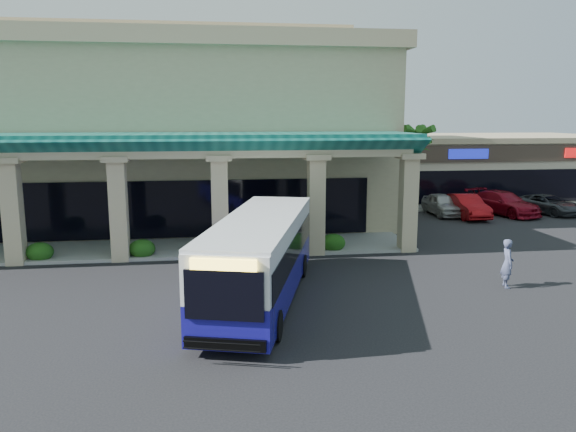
{
  "coord_description": "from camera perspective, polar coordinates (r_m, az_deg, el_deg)",
  "views": [
    {
      "loc": [
        -3.4,
        -20.38,
        6.5
      ],
      "look_at": [
        -0.09,
        3.39,
        2.2
      ],
      "focal_mm": 35.0,
      "sensor_mm": 36.0,
      "label": 1
    }
  ],
  "objects": [
    {
      "name": "ground",
      "position": [
        21.66,
        1.48,
        -7.31
      ],
      "size": [
        110.0,
        110.0,
        0.0
      ],
      "primitive_type": "plane",
      "color": "black"
    },
    {
      "name": "main_building",
      "position": [
        36.68,
        -15.3,
        8.51
      ],
      "size": [
        30.8,
        14.8,
        11.35
      ],
      "primitive_type": null,
      "color": "tan",
      "rests_on": "ground"
    },
    {
      "name": "arcade",
      "position": [
        27.81,
        -17.39,
        2.15
      ],
      "size": [
        30.0,
        6.2,
        5.7
      ],
      "primitive_type": null,
      "color": "#0E554E",
      "rests_on": "ground"
    },
    {
      "name": "strip_mall",
      "position": [
        49.44,
        17.82,
        4.97
      ],
      "size": [
        22.5,
        12.5,
        4.9
      ],
      "primitive_type": null,
      "color": "beige",
      "rests_on": "ground"
    },
    {
      "name": "palm_0",
      "position": [
        33.72,
        12.82,
        4.46
      ],
      "size": [
        2.4,
        2.4,
        6.6
      ],
      "primitive_type": null,
      "color": "#245B18",
      "rests_on": "ground"
    },
    {
      "name": "palm_1",
      "position": [
        36.9,
        12.61,
        4.31
      ],
      "size": [
        2.4,
        2.4,
        5.8
      ],
      "primitive_type": null,
      "color": "#245B18",
      "rests_on": "ground"
    },
    {
      "name": "broadleaf_tree",
      "position": [
        41.07,
        7.52,
        4.35
      ],
      "size": [
        2.6,
        2.6,
        4.81
      ],
      "primitive_type": null,
      "color": "#1A4810",
      "rests_on": "ground"
    },
    {
      "name": "transit_bus",
      "position": [
        19.85,
        -2.81,
        -4.42
      ],
      "size": [
        5.36,
        11.08,
        3.02
      ],
      "primitive_type": null,
      "rotation": [
        0.0,
        0.0,
        -0.28
      ],
      "color": "#171289",
      "rests_on": "ground"
    },
    {
      "name": "pedestrian",
      "position": [
        23.08,
        21.4,
        -4.49
      ],
      "size": [
        0.59,
        0.77,
        1.88
      ],
      "primitive_type": "imported",
      "rotation": [
        0.0,
        0.0,
        1.35
      ],
      "color": "#484F70",
      "rests_on": "ground"
    },
    {
      "name": "car_silver",
      "position": [
        38.55,
        15.43,
        1.16
      ],
      "size": [
        1.72,
        4.21,
        1.43
      ],
      "primitive_type": "imported",
      "rotation": [
        0.0,
        0.0,
        -0.01
      ],
      "color": "#ABABAB",
      "rests_on": "ground"
    },
    {
      "name": "car_white",
      "position": [
        38.06,
        17.64,
        0.97
      ],
      "size": [
        1.62,
        4.52,
        1.48
      ],
      "primitive_type": "imported",
      "rotation": [
        0.0,
        0.0,
        -0.01
      ],
      "color": "maroon",
      "rests_on": "ground"
    },
    {
      "name": "car_red",
      "position": [
        39.99,
        21.0,
        1.24
      ],
      "size": [
        3.81,
        5.73,
        1.54
      ],
      "primitive_type": "imported",
      "rotation": [
        0.0,
        0.0,
        0.34
      ],
      "color": "maroon",
      "rests_on": "ground"
    },
    {
      "name": "car_gray",
      "position": [
        41.57,
        24.84,
        1.1
      ],
      "size": [
        3.53,
        5.01,
        1.27
      ],
      "primitive_type": "imported",
      "rotation": [
        0.0,
        0.0,
        0.35
      ],
      "color": "#303339",
      "rests_on": "ground"
    }
  ]
}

